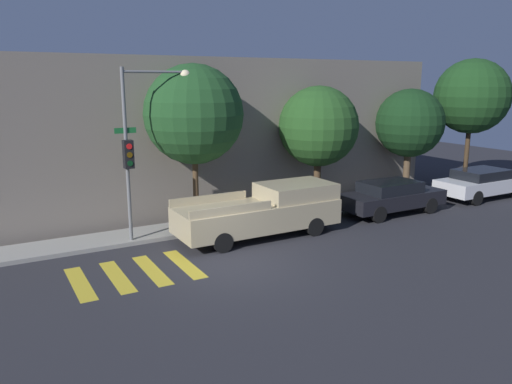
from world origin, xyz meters
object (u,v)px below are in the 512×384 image
sedan_middle (482,183)px  tree_far_end (410,123)px  tree_near_corner (194,115)px  tree_midblock (319,127)px  traffic_light_pole (141,134)px  tree_behind_truck (472,97)px  sedan_near_corner (391,196)px  pickup_truck (265,210)px

sedan_middle → tree_far_end: size_ratio=0.92×
tree_near_corner → tree_far_end: size_ratio=1.19×
sedan_middle → tree_midblock: size_ratio=0.89×
tree_near_corner → tree_midblock: size_ratio=1.15×
traffic_light_pole → sedan_middle: 15.85m
tree_behind_truck → sedan_near_corner: bearing=-163.4°
tree_near_corner → tree_behind_truck: size_ratio=0.93×
tree_near_corner → tree_midblock: bearing=0.0°
sedan_middle → tree_near_corner: (-13.33, 2.15, 3.43)m
pickup_truck → tree_near_corner: size_ratio=0.97×
sedan_near_corner → traffic_light_pole: bearing=172.7°
pickup_truck → sedan_middle: pickup_truck is taller
pickup_truck → traffic_light_pole: bearing=161.9°
traffic_light_pole → pickup_truck: size_ratio=1.00×
pickup_truck → tree_midblock: size_ratio=1.12×
traffic_light_pole → tree_behind_truck: tree_behind_truck is taller
pickup_truck → tree_far_end: tree_far_end is taller
tree_behind_truck → traffic_light_pole: bearing=-177.1°
traffic_light_pole → sedan_near_corner: (9.87, -1.27, -2.94)m
sedan_middle → tree_behind_truck: (1.55, 2.15, 3.83)m
pickup_truck → tree_near_corner: 4.26m
sedan_near_corner → tree_near_corner: size_ratio=0.76×
sedan_middle → pickup_truck: bearing=180.0°
traffic_light_pole → tree_midblock: 7.75m
tree_near_corner → sedan_near_corner: bearing=-15.6°
sedan_middle → tree_midblock: 8.57m
traffic_light_pole → sedan_near_corner: bearing=-7.3°
traffic_light_pole → sedan_near_corner: 10.38m
tree_midblock → sedan_near_corner: bearing=-44.7°
sedan_near_corner → tree_midblock: 4.12m
sedan_middle → tree_far_end: tree_far_end is taller
traffic_light_pole → tree_midblock: size_ratio=1.12×
tree_midblock → tree_near_corner: bearing=180.0°
traffic_light_pole → tree_near_corner: (2.19, 0.88, 0.50)m
sedan_middle → tree_midblock: bearing=164.6°
traffic_light_pole → tree_midblock: traffic_light_pole is taller
tree_far_end → tree_behind_truck: size_ratio=0.78×
sedan_middle → tree_near_corner: tree_near_corner is taller
sedan_middle → tree_midblock: tree_midblock is taller
sedan_middle → tree_near_corner: size_ratio=0.77×
tree_far_end → pickup_truck: bearing=-166.6°
tree_far_end → tree_behind_truck: tree_behind_truck is taller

